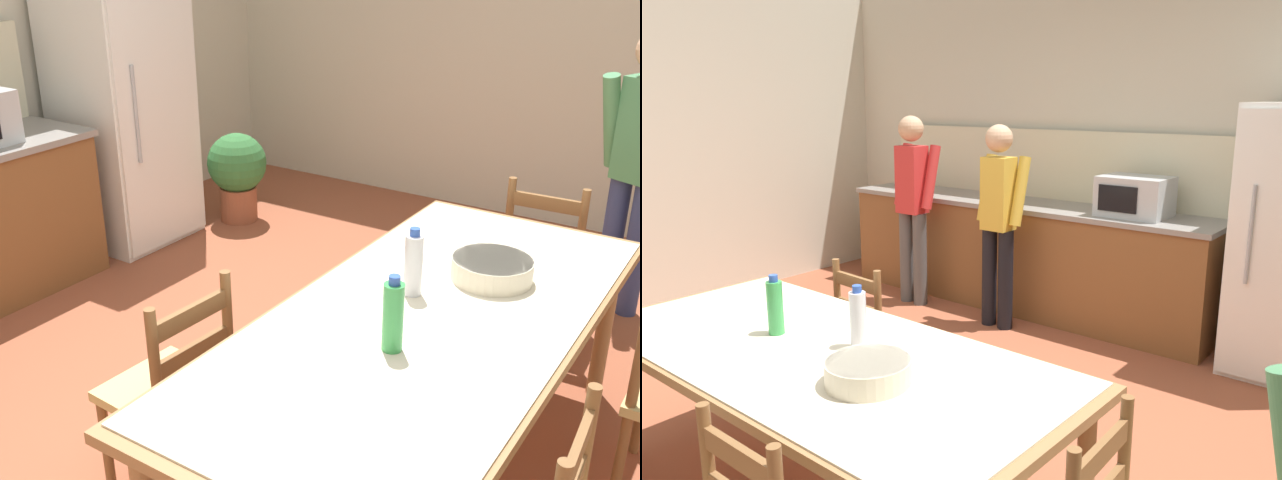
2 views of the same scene
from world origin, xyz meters
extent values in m
plane|color=brown|center=(0.00, 0.00, 0.00)|extent=(8.32, 8.32, 0.00)
cube|color=beige|center=(3.26, 0.00, 1.45)|extent=(0.12, 5.20, 2.90)
cube|color=white|center=(1.30, 2.20, 0.89)|extent=(0.75, 0.68, 1.77)
cube|color=white|center=(1.30, 1.85, 0.89)|extent=(0.72, 0.02, 1.70)
cylinder|color=#A5AAB2|center=(1.08, 1.83, 0.97)|extent=(0.02, 0.02, 0.62)
cylinder|color=olive|center=(1.10, -1.11, 0.36)|extent=(0.07, 0.07, 0.73)
cylinder|color=olive|center=(1.10, -0.28, 0.36)|extent=(0.07, 0.07, 0.73)
cube|color=olive|center=(0.06, -0.69, 0.75)|extent=(2.28, 1.04, 0.04)
cube|color=beige|center=(0.06, -0.69, 0.77)|extent=(2.19, 1.00, 0.01)
cylinder|color=green|center=(-0.22, -0.69, 0.90)|extent=(0.07, 0.07, 0.24)
cylinder|color=#2D51B2|center=(-0.22, -0.69, 1.03)|extent=(0.04, 0.04, 0.03)
cylinder|color=silver|center=(0.18, -0.56, 0.90)|extent=(0.07, 0.07, 0.24)
cylinder|color=#2D51B2|center=(0.18, -0.56, 1.03)|extent=(0.04, 0.04, 0.03)
cylinder|color=beige|center=(0.46, -0.77, 0.82)|extent=(0.32, 0.32, 0.09)
cylinder|color=beige|center=(0.46, -0.77, 0.86)|extent=(0.31, 0.31, 0.02)
cylinder|color=brown|center=(1.71, -0.87, 0.21)|extent=(0.04, 0.04, 0.41)
cylinder|color=brown|center=(1.69, -0.51, 0.21)|extent=(0.04, 0.04, 0.41)
cylinder|color=brown|center=(1.37, -0.88, 0.21)|extent=(0.04, 0.04, 0.41)
cylinder|color=brown|center=(1.35, -0.52, 0.21)|extent=(0.04, 0.04, 0.41)
cube|color=tan|center=(1.53, -0.70, 0.43)|extent=(0.42, 0.44, 0.04)
cylinder|color=brown|center=(1.37, -0.88, 0.68)|extent=(0.04, 0.04, 0.46)
cylinder|color=brown|center=(1.35, -0.52, 0.68)|extent=(0.04, 0.04, 0.46)
cube|color=brown|center=(1.36, -0.70, 0.81)|extent=(0.04, 0.36, 0.07)
cube|color=brown|center=(1.36, -0.70, 0.66)|extent=(0.04, 0.36, 0.07)
cylinder|color=brown|center=(-0.29, -1.35, 0.68)|extent=(0.04, 0.04, 0.46)
cube|color=brown|center=(-0.47, -1.36, 0.81)|extent=(0.36, 0.05, 0.07)
cylinder|color=brown|center=(-0.26, 0.32, 0.21)|extent=(0.04, 0.04, 0.41)
cylinder|color=brown|center=(-0.62, 0.34, 0.21)|extent=(0.04, 0.04, 0.41)
cylinder|color=brown|center=(-0.28, -0.02, 0.21)|extent=(0.04, 0.04, 0.41)
cylinder|color=brown|center=(-0.64, 0.00, 0.21)|extent=(0.04, 0.04, 0.41)
cube|color=tan|center=(-0.45, 0.16, 0.43)|extent=(0.44, 0.43, 0.04)
cylinder|color=brown|center=(-0.28, -0.02, 0.68)|extent=(0.04, 0.04, 0.46)
cylinder|color=brown|center=(-0.64, 0.00, 0.68)|extent=(0.04, 0.04, 0.46)
cube|color=brown|center=(-0.46, -0.01, 0.81)|extent=(0.36, 0.05, 0.07)
cube|color=brown|center=(-0.46, -0.01, 0.66)|extent=(0.36, 0.05, 0.07)
cylinder|color=brown|center=(0.39, -1.36, 0.21)|extent=(0.04, 0.04, 0.41)
cylinder|color=navy|center=(2.02, -1.05, 0.39)|extent=(0.12, 0.12, 0.79)
cylinder|color=navy|center=(2.08, -0.90, 0.39)|extent=(0.12, 0.12, 0.79)
cylinder|color=#478456|center=(2.05, -0.81, 1.09)|extent=(0.23, 0.16, 0.53)
cylinder|color=brown|center=(1.96, 1.76, 0.13)|extent=(0.28, 0.28, 0.26)
sphere|color=#337038|center=(1.96, 1.76, 0.45)|extent=(0.44, 0.44, 0.44)
camera|label=1|loc=(-2.15, -1.66, 2.08)|focal=42.00mm
camera|label=2|loc=(2.05, -2.19, 1.80)|focal=35.00mm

